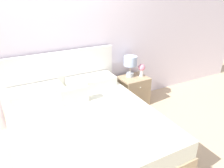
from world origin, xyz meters
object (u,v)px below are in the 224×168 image
Objects in this scene: flower_vase at (142,69)px; nightstand at (133,91)px; bed at (84,129)px; table_lamp at (130,63)px.

nightstand is at bearing 174.64° from flower_vase.
nightstand is 0.42m from flower_vase.
bed is 3.91× the size of nightstand.
table_lamp is (1.19, 0.79, 0.48)m from bed.
bed is at bearing -149.76° from nightstand.
bed is 1.50m from table_lamp.
table_lamp is 1.66× the size of flower_vase.
table_lamp is 0.24m from flower_vase.
bed is 5.45× the size of table_lamp.
table_lamp reaches higher than nightstand.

